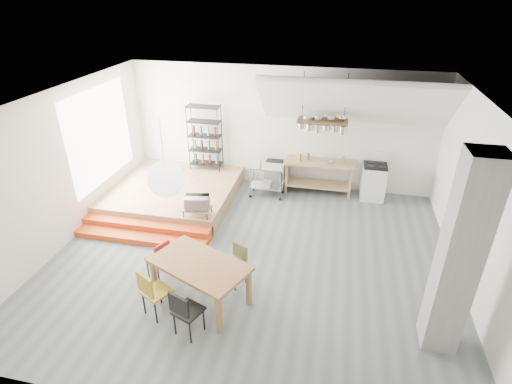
% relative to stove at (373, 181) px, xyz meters
% --- Properties ---
extents(floor, '(8.00, 8.00, 0.00)m').
position_rel_stove_xyz_m(floor, '(-2.50, -3.16, -0.48)').
color(floor, slate).
rests_on(floor, ground).
extents(wall_back, '(8.00, 0.04, 3.20)m').
position_rel_stove_xyz_m(wall_back, '(-2.50, 0.34, 1.12)').
color(wall_back, silver).
rests_on(wall_back, ground).
extents(wall_left, '(0.04, 7.00, 3.20)m').
position_rel_stove_xyz_m(wall_left, '(-6.50, -3.16, 1.12)').
color(wall_left, silver).
rests_on(wall_left, ground).
extents(wall_right, '(0.04, 7.00, 3.20)m').
position_rel_stove_xyz_m(wall_right, '(1.50, -3.16, 1.12)').
color(wall_right, silver).
rests_on(wall_right, ground).
extents(ceiling, '(8.00, 7.00, 0.02)m').
position_rel_stove_xyz_m(ceiling, '(-2.50, -3.16, 2.72)').
color(ceiling, white).
rests_on(ceiling, wall_back).
extents(slope_ceiling, '(4.40, 1.44, 1.32)m').
position_rel_stove_xyz_m(slope_ceiling, '(-0.70, -0.26, 2.07)').
color(slope_ceiling, white).
rests_on(slope_ceiling, wall_back).
extents(window_pane, '(0.02, 2.50, 2.20)m').
position_rel_stove_xyz_m(window_pane, '(-6.48, -1.66, 1.32)').
color(window_pane, white).
rests_on(window_pane, wall_left).
extents(platform, '(3.00, 3.00, 0.40)m').
position_rel_stove_xyz_m(platform, '(-5.00, -1.16, -0.28)').
color(platform, olive).
rests_on(platform, ground).
extents(step_lower, '(3.00, 0.35, 0.13)m').
position_rel_stove_xyz_m(step_lower, '(-5.00, -3.11, -0.41)').
color(step_lower, '#C64417').
rests_on(step_lower, ground).
extents(step_upper, '(3.00, 0.35, 0.27)m').
position_rel_stove_xyz_m(step_upper, '(-5.00, -2.76, -0.35)').
color(step_upper, '#C64417').
rests_on(step_upper, ground).
extents(concrete_column, '(0.50, 0.50, 3.20)m').
position_rel_stove_xyz_m(concrete_column, '(0.80, -4.66, 1.12)').
color(concrete_column, gray).
rests_on(concrete_column, ground).
extents(kitchen_counter, '(1.80, 0.60, 0.91)m').
position_rel_stove_xyz_m(kitchen_counter, '(-1.40, -0.01, 0.15)').
color(kitchen_counter, olive).
rests_on(kitchen_counter, ground).
extents(stove, '(0.60, 0.60, 1.18)m').
position_rel_stove_xyz_m(stove, '(0.00, 0.00, 0.00)').
color(stove, white).
rests_on(stove, ground).
extents(pot_rack, '(1.20, 0.50, 1.43)m').
position_rel_stove_xyz_m(pot_rack, '(-1.37, -0.23, 1.50)').
color(pot_rack, '#45301B').
rests_on(pot_rack, ceiling).
extents(wire_shelving, '(0.88, 0.38, 1.80)m').
position_rel_stove_xyz_m(wire_shelving, '(-4.50, 0.04, 0.85)').
color(wire_shelving, black).
rests_on(wire_shelving, platform).
extents(microwave_shelf, '(0.60, 0.40, 0.16)m').
position_rel_stove_xyz_m(microwave_shelf, '(-3.90, -2.41, 0.07)').
color(microwave_shelf, olive).
rests_on(microwave_shelf, platform).
extents(paper_lantern, '(0.60, 0.60, 0.60)m').
position_rel_stove_xyz_m(paper_lantern, '(-3.65, -4.30, 1.72)').
color(paper_lantern, white).
rests_on(paper_lantern, ceiling).
extents(dining_table, '(1.90, 1.52, 0.79)m').
position_rel_stove_xyz_m(dining_table, '(-3.10, -4.54, 0.22)').
color(dining_table, '#925D35').
rests_on(dining_table, ground).
extents(chair_mustard, '(0.57, 0.57, 0.91)m').
position_rel_stove_xyz_m(chair_mustard, '(-3.74, -5.08, 0.06)').
color(chair_mustard, '#A0861B').
rests_on(chair_mustard, ground).
extents(chair_black, '(0.53, 0.53, 0.89)m').
position_rel_stove_xyz_m(chair_black, '(-3.06, -5.37, 0.05)').
color(chair_black, black).
rests_on(chair_black, ground).
extents(chair_olive, '(0.49, 0.49, 0.79)m').
position_rel_stove_xyz_m(chair_olive, '(-2.60, -3.95, -0.01)').
color(chair_olive, '#596730').
rests_on(chair_olive, ground).
extents(chair_red, '(0.49, 0.49, 0.81)m').
position_rel_stove_xyz_m(chair_red, '(-4.03, -4.13, 0.00)').
color(chair_red, red).
rests_on(chair_red, ground).
extents(rolling_cart, '(0.86, 0.49, 0.84)m').
position_rel_stove_xyz_m(rolling_cart, '(-2.70, -0.46, 0.07)').
color(rolling_cart, silver).
rests_on(rolling_cart, ground).
extents(mini_fridge, '(0.45, 0.45, 0.76)m').
position_rel_stove_xyz_m(mini_fridge, '(-2.60, 0.04, -0.10)').
color(mini_fridge, black).
rests_on(mini_fridge, ground).
extents(microwave, '(0.58, 0.45, 0.29)m').
position_rel_stove_xyz_m(microwave, '(-3.90, -2.41, 0.23)').
color(microwave, beige).
rests_on(microwave, microwave_shelf).
extents(bowl, '(0.24, 0.24, 0.05)m').
position_rel_stove_xyz_m(bowl, '(-1.18, -0.06, 0.45)').
color(bowl, silver).
rests_on(bowl, kitchen_counter).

